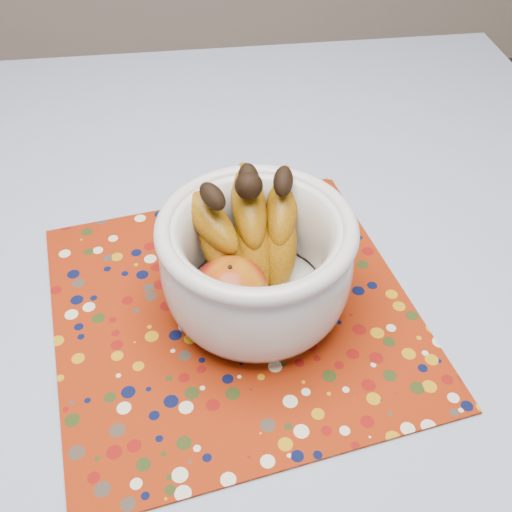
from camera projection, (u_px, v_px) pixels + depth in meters
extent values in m
plane|color=#2D2826|center=(227.00, 512.00, 1.32)|extent=(4.00, 4.00, 0.00)
cube|color=brown|center=(209.00, 288.00, 0.81)|extent=(1.20, 1.20, 0.04)
cylinder|color=brown|center=(412.00, 215.00, 1.50)|extent=(0.06, 0.06, 0.71)
cube|color=#6378A5|center=(208.00, 275.00, 0.80)|extent=(1.32, 1.32, 0.01)
cube|color=maroon|center=(234.00, 310.00, 0.74)|extent=(0.50, 0.50, 0.00)
cylinder|color=silver|center=(257.00, 301.00, 0.74)|extent=(0.11, 0.11, 0.01)
cylinder|color=silver|center=(257.00, 295.00, 0.73)|extent=(0.17, 0.17, 0.01)
torus|color=silver|center=(257.00, 228.00, 0.66)|extent=(0.23, 0.23, 0.02)
ellipsoid|color=#720404|center=(231.00, 292.00, 0.68)|extent=(0.09, 0.09, 0.08)
sphere|color=black|center=(249.00, 186.00, 0.68)|extent=(0.03, 0.03, 0.03)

